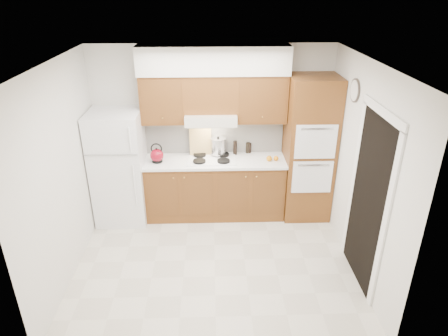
% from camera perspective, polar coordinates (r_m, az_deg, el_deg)
% --- Properties ---
extents(floor, '(3.60, 3.60, 0.00)m').
position_cam_1_polar(floor, '(5.49, -1.35, -12.99)').
color(floor, beige).
rests_on(floor, ground).
extents(ceiling, '(3.60, 3.60, 0.00)m').
position_cam_1_polar(ceiling, '(4.39, -1.70, 14.76)').
color(ceiling, white).
rests_on(ceiling, wall_back).
extents(wall_back, '(3.60, 0.02, 2.60)m').
position_cam_1_polar(wall_back, '(6.18, -1.63, 5.39)').
color(wall_back, silver).
rests_on(wall_back, floor).
extents(wall_left, '(0.02, 3.00, 2.60)m').
position_cam_1_polar(wall_left, '(5.12, -22.09, -0.93)').
color(wall_left, silver).
rests_on(wall_left, floor).
extents(wall_right, '(0.02, 3.00, 2.60)m').
position_cam_1_polar(wall_right, '(5.13, 19.04, -0.36)').
color(wall_right, silver).
rests_on(wall_right, floor).
extents(fridge, '(0.75, 0.72, 1.72)m').
position_cam_1_polar(fridge, '(6.17, -14.71, 0.09)').
color(fridge, white).
rests_on(fridge, floor).
extents(base_cabinets, '(2.11, 0.60, 0.90)m').
position_cam_1_polar(base_cabinets, '(6.25, -1.29, -2.89)').
color(base_cabinets, brown).
rests_on(base_cabinets, floor).
extents(countertop, '(2.13, 0.62, 0.04)m').
position_cam_1_polar(countertop, '(6.04, -1.33, 1.00)').
color(countertop, white).
rests_on(countertop, base_cabinets).
extents(backsplash, '(2.11, 0.03, 0.56)m').
position_cam_1_polar(backsplash, '(6.20, -1.39, 4.65)').
color(backsplash, white).
rests_on(backsplash, countertop).
extents(oven_cabinet, '(0.70, 0.65, 2.20)m').
position_cam_1_polar(oven_cabinet, '(6.13, 12.02, 2.63)').
color(oven_cabinet, brown).
rests_on(oven_cabinet, floor).
extents(upper_cab_left, '(0.63, 0.33, 0.70)m').
position_cam_1_polar(upper_cab_left, '(5.90, -8.75, 9.74)').
color(upper_cab_left, brown).
rests_on(upper_cab_left, wall_back).
extents(upper_cab_right, '(0.73, 0.33, 0.70)m').
position_cam_1_polar(upper_cab_right, '(5.90, 5.38, 9.93)').
color(upper_cab_right, brown).
rests_on(upper_cab_right, wall_back).
extents(range_hood, '(0.75, 0.45, 0.15)m').
position_cam_1_polar(range_hood, '(5.88, -1.89, 7.16)').
color(range_hood, silver).
rests_on(range_hood, wall_back).
extents(upper_cab_over_hood, '(0.75, 0.33, 0.55)m').
position_cam_1_polar(upper_cab_over_hood, '(5.84, -1.94, 10.61)').
color(upper_cab_over_hood, brown).
rests_on(upper_cab_over_hood, range_hood).
extents(soffit, '(2.13, 0.36, 0.40)m').
position_cam_1_polar(soffit, '(5.72, -1.50, 15.19)').
color(soffit, silver).
rests_on(soffit, wall_back).
extents(cooktop, '(0.74, 0.50, 0.01)m').
position_cam_1_polar(cooktop, '(6.04, -1.81, 1.30)').
color(cooktop, white).
rests_on(cooktop, countertop).
extents(doorway, '(0.02, 0.90, 2.10)m').
position_cam_1_polar(doorway, '(4.95, 19.83, -4.73)').
color(doorway, black).
rests_on(doorway, floor).
extents(wall_clock, '(0.02, 0.30, 0.30)m').
position_cam_1_polar(wall_clock, '(5.34, 18.21, 10.48)').
color(wall_clock, '#3F3833').
rests_on(wall_clock, wall_right).
extents(kettle, '(0.21, 0.21, 0.20)m').
position_cam_1_polar(kettle, '(5.99, -9.57, 1.78)').
color(kettle, maroon).
rests_on(kettle, countertop).
extents(cutting_board, '(0.34, 0.14, 0.44)m').
position_cam_1_polar(cutting_board, '(6.16, -3.38, 3.67)').
color(cutting_board, tan).
rests_on(cutting_board, countertop).
extents(stock_pot, '(0.27, 0.27, 0.24)m').
position_cam_1_polar(stock_pot, '(6.13, -0.85, 3.13)').
color(stock_pot, silver).
rests_on(stock_pot, cooktop).
extents(condiment_a, '(0.06, 0.06, 0.22)m').
position_cam_1_polar(condiment_a, '(6.18, 1.60, 2.91)').
color(condiment_a, black).
rests_on(condiment_a, countertop).
extents(condiment_b, '(0.06, 0.06, 0.16)m').
position_cam_1_polar(condiment_b, '(6.26, 3.68, 2.87)').
color(condiment_b, black).
rests_on(condiment_b, countertop).
extents(condiment_c, '(0.08, 0.08, 0.17)m').
position_cam_1_polar(condiment_c, '(6.26, 3.40, 2.92)').
color(condiment_c, black).
rests_on(condiment_c, countertop).
extents(orange_near, '(0.10, 0.10, 0.08)m').
position_cam_1_polar(orange_near, '(6.01, 6.47, 1.36)').
color(orange_near, orange).
rests_on(orange_near, countertop).
extents(orange_far, '(0.08, 0.08, 0.07)m').
position_cam_1_polar(orange_far, '(6.04, 7.45, 1.38)').
color(orange_far, orange).
rests_on(orange_far, countertop).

